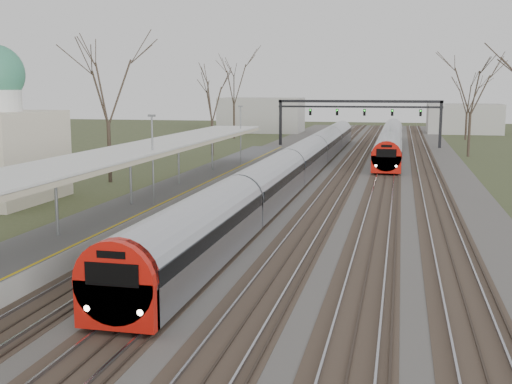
% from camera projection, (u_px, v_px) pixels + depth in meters
% --- Properties ---
extents(track_bed, '(24.00, 160.00, 0.22)m').
position_uv_depth(track_bed, '(334.00, 177.00, 54.47)').
color(track_bed, '#474442').
rests_on(track_bed, ground).
extents(platform, '(3.50, 69.00, 1.00)m').
position_uv_depth(platform, '(155.00, 203.00, 39.56)').
color(platform, '#9E9B93').
rests_on(platform, ground).
extents(canopy, '(4.10, 50.00, 3.11)m').
position_uv_depth(canopy, '(122.00, 155.00, 34.67)').
color(canopy, slate).
rests_on(canopy, platform).
extents(signal_gantry, '(21.00, 0.59, 6.08)m').
position_uv_depth(signal_gantry, '(359.00, 109.00, 82.58)').
color(signal_gantry, black).
rests_on(signal_gantry, ground).
extents(tree_west_far, '(5.50, 5.50, 11.33)m').
position_uv_depth(tree_west_far, '(107.00, 82.00, 50.21)').
color(tree_west_far, '#2D231C').
rests_on(tree_west_far, ground).
extents(train_near, '(2.62, 75.21, 3.05)m').
position_uv_depth(train_near, '(303.00, 159.00, 54.91)').
color(train_near, '#9DA0A7').
rests_on(train_near, ground).
extents(train_far, '(2.62, 45.21, 3.05)m').
position_uv_depth(train_far, '(391.00, 140.00, 76.31)').
color(train_far, '#9DA0A7').
rests_on(train_far, ground).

